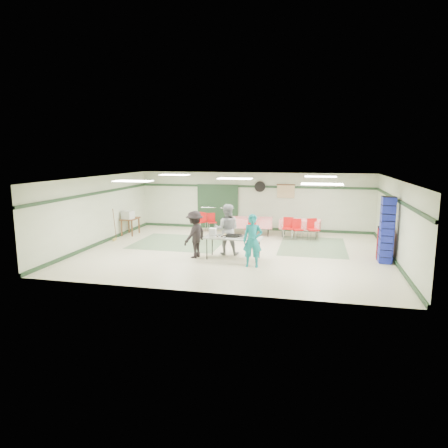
% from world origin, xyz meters
% --- Properties ---
extents(floor, '(11.00, 11.00, 0.00)m').
position_xyz_m(floor, '(0.00, 0.00, 0.00)').
color(floor, beige).
rests_on(floor, ground).
extents(ceiling, '(11.00, 11.00, 0.00)m').
position_xyz_m(ceiling, '(0.00, 0.00, 2.70)').
color(ceiling, silver).
rests_on(ceiling, wall_back).
extents(wall_back, '(11.00, 0.00, 11.00)m').
position_xyz_m(wall_back, '(0.00, 4.50, 1.35)').
color(wall_back, beige).
rests_on(wall_back, floor).
extents(wall_front, '(11.00, 0.00, 11.00)m').
position_xyz_m(wall_front, '(0.00, -4.50, 1.35)').
color(wall_front, beige).
rests_on(wall_front, floor).
extents(wall_left, '(0.00, 9.00, 9.00)m').
position_xyz_m(wall_left, '(-5.50, 0.00, 1.35)').
color(wall_left, beige).
rests_on(wall_left, floor).
extents(wall_right, '(0.00, 9.00, 9.00)m').
position_xyz_m(wall_right, '(5.50, 0.00, 1.35)').
color(wall_right, beige).
rests_on(wall_right, floor).
extents(trim_back, '(11.00, 0.06, 0.10)m').
position_xyz_m(trim_back, '(0.00, 4.47, 2.05)').
color(trim_back, '#1E3821').
rests_on(trim_back, wall_back).
extents(baseboard_back, '(11.00, 0.06, 0.12)m').
position_xyz_m(baseboard_back, '(0.00, 4.47, 0.06)').
color(baseboard_back, '#1E3821').
rests_on(baseboard_back, floor).
extents(trim_left, '(0.06, 9.00, 0.10)m').
position_xyz_m(trim_left, '(-5.47, 0.00, 2.05)').
color(trim_left, '#1E3821').
rests_on(trim_left, wall_back).
extents(baseboard_left, '(0.06, 9.00, 0.12)m').
position_xyz_m(baseboard_left, '(-5.47, 0.00, 0.06)').
color(baseboard_left, '#1E3821').
rests_on(baseboard_left, floor).
extents(trim_right, '(0.06, 9.00, 0.10)m').
position_xyz_m(trim_right, '(5.47, 0.00, 2.05)').
color(trim_right, '#1E3821').
rests_on(trim_right, wall_back).
extents(baseboard_right, '(0.06, 9.00, 0.12)m').
position_xyz_m(baseboard_right, '(5.47, 0.00, 0.06)').
color(baseboard_right, '#1E3821').
rests_on(baseboard_right, floor).
extents(green_patch_a, '(3.50, 3.00, 0.01)m').
position_xyz_m(green_patch_a, '(-2.50, 1.00, 0.00)').
color(green_patch_a, gray).
rests_on(green_patch_a, floor).
extents(green_patch_b, '(2.50, 3.50, 0.01)m').
position_xyz_m(green_patch_b, '(2.80, 1.50, 0.00)').
color(green_patch_b, gray).
rests_on(green_patch_b, floor).
extents(double_door_left, '(0.90, 0.06, 2.10)m').
position_xyz_m(double_door_left, '(-2.20, 4.44, 1.05)').
color(double_door_left, '#969996').
rests_on(double_door_left, floor).
extents(double_door_right, '(0.90, 0.06, 2.10)m').
position_xyz_m(double_door_right, '(-1.25, 4.44, 1.05)').
color(double_door_right, '#969996').
rests_on(double_door_right, floor).
extents(door_frame, '(2.00, 0.03, 2.15)m').
position_xyz_m(door_frame, '(-1.73, 4.42, 1.05)').
color(door_frame, '#1E3821').
rests_on(door_frame, floor).
extents(wall_fan, '(0.50, 0.10, 0.50)m').
position_xyz_m(wall_fan, '(0.30, 4.44, 2.05)').
color(wall_fan, black).
rests_on(wall_fan, wall_back).
extents(scroll_banner, '(0.80, 0.02, 0.60)m').
position_xyz_m(scroll_banner, '(1.50, 4.44, 1.85)').
color(scroll_banner, tan).
rests_on(scroll_banner, wall_back).
extents(serving_table, '(1.99, 0.87, 0.76)m').
position_xyz_m(serving_table, '(0.15, -1.01, 0.72)').
color(serving_table, '#9D9D98').
rests_on(serving_table, floor).
extents(sheet_tray_right, '(0.59, 0.45, 0.02)m').
position_xyz_m(sheet_tray_right, '(0.63, -1.04, 0.77)').
color(sheet_tray_right, silver).
rests_on(sheet_tray_right, serving_table).
extents(sheet_tray_mid, '(0.56, 0.43, 0.02)m').
position_xyz_m(sheet_tray_mid, '(-0.00, -0.90, 0.77)').
color(sheet_tray_mid, silver).
rests_on(sheet_tray_mid, serving_table).
extents(sheet_tray_left, '(0.57, 0.44, 0.02)m').
position_xyz_m(sheet_tray_left, '(-0.34, -1.14, 0.77)').
color(sheet_tray_left, silver).
rests_on(sheet_tray_left, serving_table).
extents(baking_pan, '(0.51, 0.33, 0.08)m').
position_xyz_m(baking_pan, '(0.16, -0.98, 0.80)').
color(baking_pan, black).
rests_on(baking_pan, serving_table).
extents(foam_box_stack, '(0.23, 0.21, 0.26)m').
position_xyz_m(foam_box_stack, '(-0.60, -0.91, 0.89)').
color(foam_box_stack, white).
rests_on(foam_box_stack, serving_table).
extents(volunteer_teal, '(0.63, 0.43, 1.69)m').
position_xyz_m(volunteer_teal, '(0.94, -1.83, 0.85)').
color(volunteer_teal, teal).
rests_on(volunteer_teal, floor).
extents(volunteer_grey, '(0.95, 0.78, 1.81)m').
position_xyz_m(volunteer_grey, '(-0.20, -0.45, 0.91)').
color(volunteer_grey, '#98989E').
rests_on(volunteer_grey, floor).
extents(volunteer_dark, '(0.90, 1.19, 1.63)m').
position_xyz_m(volunteer_dark, '(-1.19, -1.13, 0.82)').
color(volunteer_dark, black).
rests_on(volunteer_dark, floor).
extents(dining_table_a, '(1.76, 0.93, 0.77)m').
position_xyz_m(dining_table_a, '(2.24, 3.18, 0.57)').
color(dining_table_a, red).
rests_on(dining_table_a, floor).
extents(dining_table_b, '(2.05, 1.06, 0.77)m').
position_xyz_m(dining_table_b, '(0.04, 3.18, 0.57)').
color(dining_table_b, red).
rests_on(dining_table_b, floor).
extents(chair_a, '(0.53, 0.53, 0.87)m').
position_xyz_m(chair_a, '(2.14, 2.61, 0.53)').
color(chair_a, red).
rests_on(chair_a, floor).
extents(chair_b, '(0.46, 0.46, 0.93)m').
position_xyz_m(chair_b, '(1.76, 2.62, 0.57)').
color(chair_b, red).
rests_on(chair_b, floor).
extents(chair_c, '(0.56, 0.56, 0.91)m').
position_xyz_m(chair_c, '(2.77, 2.61, 0.56)').
color(chair_c, red).
rests_on(chair_c, floor).
extents(chair_d, '(0.47, 0.47, 0.78)m').
position_xyz_m(chair_d, '(0.18, 2.60, 0.47)').
color(chair_d, red).
rests_on(chair_d, floor).
extents(chair_loose_a, '(0.53, 0.53, 0.84)m').
position_xyz_m(chair_loose_a, '(-1.85, 3.65, 0.51)').
color(chair_loose_a, red).
rests_on(chair_loose_a, floor).
extents(chair_loose_b, '(0.57, 0.57, 0.89)m').
position_xyz_m(chair_loose_b, '(-2.26, 3.46, 0.55)').
color(chair_loose_b, red).
rests_on(chair_loose_b, floor).
extents(crate_stack_blue_a, '(0.40, 0.40, 1.43)m').
position_xyz_m(crate_stack_blue_a, '(5.15, -0.46, 0.71)').
color(crate_stack_blue_a, '#192997').
rests_on(crate_stack_blue_a, floor).
extents(crate_stack_red, '(0.47, 0.47, 1.11)m').
position_xyz_m(crate_stack_red, '(5.15, 0.05, 0.55)').
color(crate_stack_red, maroon).
rests_on(crate_stack_red, floor).
extents(crate_stack_blue_b, '(0.43, 0.43, 2.20)m').
position_xyz_m(crate_stack_blue_b, '(5.15, -0.38, 1.10)').
color(crate_stack_blue_b, '#192997').
rests_on(crate_stack_blue_b, floor).
extents(printer_table, '(0.64, 0.96, 0.74)m').
position_xyz_m(printer_table, '(-5.15, 2.04, 0.65)').
color(printer_table, brown).
rests_on(printer_table, floor).
extents(office_printer, '(0.52, 0.47, 0.36)m').
position_xyz_m(office_printer, '(-5.15, 1.84, 0.92)').
color(office_printer, '#AFAFAB').
rests_on(office_printer, printer_table).
extents(broom, '(0.06, 0.22, 1.32)m').
position_xyz_m(broom, '(-5.23, 0.77, 0.69)').
color(broom, brown).
rests_on(broom, floor).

